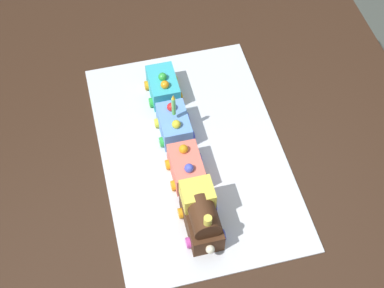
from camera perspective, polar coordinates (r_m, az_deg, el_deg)
name	(u,v)px	position (r m, az deg, el deg)	size (l,w,h in m)	color
ground_plane	(207,272)	(1.97, 1.45, -12.43)	(8.00, 8.00, 0.00)	#474C44
dining_table	(212,168)	(1.41, 1.99, -2.34)	(1.40, 1.00, 0.74)	#382316
cake_board	(192,152)	(1.31, 0.00, -0.81)	(0.60, 0.40, 0.00)	silver
cake_locomotive	(201,215)	(1.17, 0.93, -6.95)	(0.14, 0.08, 0.12)	#472816
cake_car_hopper_coral	(186,167)	(1.25, -0.56, -2.29)	(0.10, 0.08, 0.07)	#F27260
cake_car_gondola_sky_blue	(174,125)	(1.31, -1.76, 1.90)	(0.10, 0.08, 0.07)	#669EEA
cake_car_flatbed_turquoise	(163,86)	(1.39, -2.84, 5.65)	(0.10, 0.08, 0.07)	#38B7C6
birthday_candle	(174,105)	(1.25, -1.82, 3.85)	(0.01, 0.01, 0.06)	#66D872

